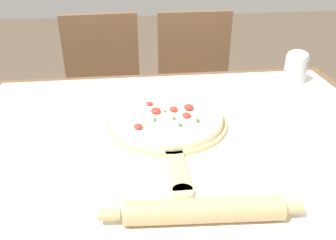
{
  "coord_description": "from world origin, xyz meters",
  "views": [
    {
      "loc": [
        -0.13,
        -0.86,
        1.28
      ],
      "look_at": [
        -0.03,
        0.03,
        0.79
      ],
      "focal_mm": 38.0,
      "sensor_mm": 36.0,
      "label": 1
    }
  ],
  "objects": [
    {
      "name": "dining_table",
      "position": [
        0.0,
        0.0,
        0.65
      ],
      "size": [
        1.31,
        0.97,
        0.76
      ],
      "color": "brown",
      "rests_on": "ground_plane"
    },
    {
      "name": "towel_cloth",
      "position": [
        0.0,
        0.0,
        0.76
      ],
      "size": [
        1.23,
        0.89,
        0.0
      ],
      "color": "white",
      "rests_on": "dining_table"
    },
    {
      "name": "pizza_peel",
      "position": [
        -0.03,
        0.04,
        0.77
      ],
      "size": [
        0.36,
        0.53,
        0.01
      ],
      "color": "tan",
      "rests_on": "towel_cloth"
    },
    {
      "name": "pizza",
      "position": [
        -0.03,
        0.06,
        0.79
      ],
      "size": [
        0.33,
        0.33,
        0.03
      ],
      "color": "beige",
      "rests_on": "pizza_peel"
    },
    {
      "name": "rolling_pin",
      "position": [
        -0.0,
        -0.34,
        0.79
      ],
      "size": [
        0.41,
        0.07,
        0.05
      ],
      "rotation": [
        0.0,
        0.0,
        -0.06
      ],
      "color": "tan",
      "rests_on": "towel_cloth"
    },
    {
      "name": "chair_left",
      "position": [
        -0.27,
        0.84,
        0.53
      ],
      "size": [
        0.43,
        0.43,
        0.91
      ],
      "rotation": [
        0.0,
        0.0,
        0.07
      ],
      "color": "brown",
      "rests_on": "ground_plane"
    },
    {
      "name": "chair_right",
      "position": [
        0.21,
        0.84,
        0.53
      ],
      "size": [
        0.4,
        0.4,
        0.91
      ],
      "rotation": [
        0.0,
        0.0,
        -0.0
      ],
      "color": "brown",
      "rests_on": "ground_plane"
    },
    {
      "name": "flour_cup",
      "position": [
        0.49,
        0.34,
        0.82
      ],
      "size": [
        0.08,
        0.08,
        0.12
      ],
      "color": "#B2B7BC",
      "rests_on": "towel_cloth"
    }
  ]
}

